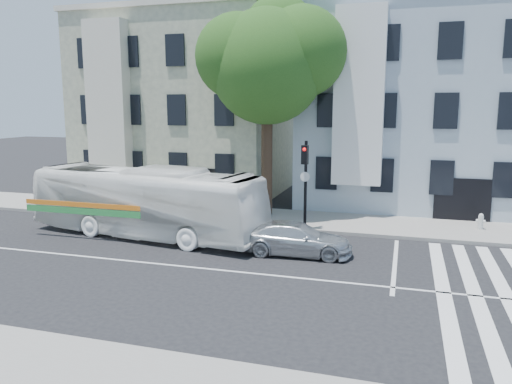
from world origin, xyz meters
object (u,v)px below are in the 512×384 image
at_px(bus, 146,202).
at_px(sedan, 296,239).
at_px(fire_hydrant, 481,221).
at_px(traffic_signal, 305,174).

height_order(bus, sedan, bus).
bearing_deg(sedan, fire_hydrant, -55.12).
xyz_separation_m(bus, sedan, (6.85, -0.81, -0.90)).
xyz_separation_m(sedan, fire_hydrant, (7.25, 5.72, -0.10)).
bearing_deg(traffic_signal, bus, -146.59).
distance_m(bus, traffic_signal, 7.08).
bearing_deg(fire_hydrant, traffic_signal, -162.64).
bearing_deg(bus, sedan, -87.86).
relative_size(bus, sedan, 2.56).
bearing_deg(sedan, traffic_signal, 2.46).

